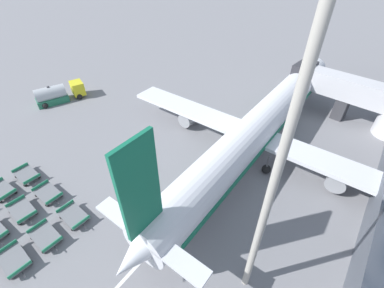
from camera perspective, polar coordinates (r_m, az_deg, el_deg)
name	(u,v)px	position (r m, az deg, el deg)	size (l,w,h in m)	color
ground_plane	(157,108)	(41.48, -7.76, 7.96)	(500.00, 500.00, 0.00)	gray
jet_bridge	(361,98)	(42.82, 33.36, 8.61)	(16.80, 5.44, 6.44)	silver
airplane	(260,126)	(32.04, 14.80, 3.91)	(36.91, 44.93, 13.02)	silver
fuel_tanker_primary	(58,94)	(47.75, -27.72, 9.75)	(4.86, 7.84, 2.93)	yellow
baggage_dolly_row_near_col_c	(14,260)	(27.29, -34.82, -20.38)	(3.66, 1.98, 0.92)	slate
baggage_dolly_row_mid_a_col_a	(2,190)	(33.71, -36.63, -8.28)	(3.67, 2.00, 0.92)	slate
baggage_dolly_row_mid_a_col_b	(22,210)	(30.47, -33.57, -12.19)	(3.67, 1.99, 0.92)	slate
baggage_dolly_row_mid_a_col_c	(45,236)	(27.35, -29.78, -17.39)	(3.65, 1.94, 0.92)	slate
baggage_dolly_row_mid_b_col_a	(27,175)	(34.14, -32.85, -5.77)	(3.64, 1.91, 0.92)	slate
baggage_dolly_row_mid_b_col_b	(48,193)	(30.79, -29.37, -9.53)	(3.63, 1.89, 0.92)	slate
baggage_dolly_row_mid_b_col_c	(74,216)	(27.66, -24.82, -14.27)	(3.66, 1.95, 0.92)	slate
apron_light_mast	(293,116)	(11.36, 21.61, 5.71)	(2.00, 0.70, 26.56)	#ADA89E
stand_guidance_stripe	(207,189)	(28.03, 3.46, -9.94)	(0.67, 27.08, 0.01)	white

